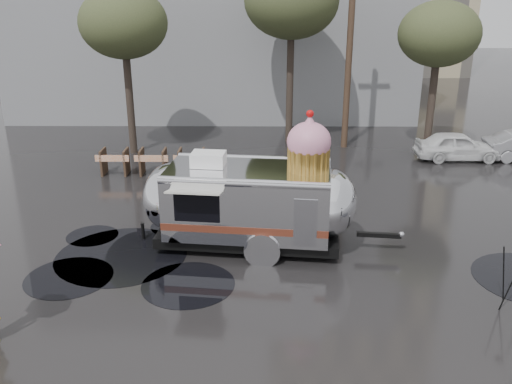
{
  "coord_description": "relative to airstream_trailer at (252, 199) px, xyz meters",
  "views": [
    {
      "loc": [
        -1.4,
        -10.2,
        6.78
      ],
      "look_at": [
        -1.49,
        3.7,
        1.6
      ],
      "focal_mm": 38.0,
      "sensor_mm": 36.0,
      "label": 1
    }
  ],
  "objects": [
    {
      "name": "puddles",
      "position": [
        -1.01,
        -1.1,
        -1.4
      ],
      "size": [
        14.12,
        5.49,
        0.01
      ],
      "color": "black",
      "rests_on": "ground"
    },
    {
      "name": "barricade_row",
      "position": [
        -3.95,
        6.28,
        -0.88
      ],
      "size": [
        4.3,
        0.8,
        1.0
      ],
      "color": "#473323",
      "rests_on": "ground"
    },
    {
      "name": "airstream_trailer",
      "position": [
        0.0,
        0.0,
        0.0
      ],
      "size": [
        7.39,
        3.05,
        3.99
      ],
      "rotation": [
        0.0,
        0.0,
        -0.11
      ],
      "color": "silver",
      "rests_on": "ground"
    },
    {
      "name": "tree_mid",
      "position": [
        1.6,
        11.32,
        4.94
      ],
      "size": [
        4.2,
        4.2,
        8.03
      ],
      "color": "#382D26",
      "rests_on": "ground"
    },
    {
      "name": "tree_right",
      "position": [
        7.6,
        9.32,
        3.66
      ],
      "size": [
        3.36,
        3.36,
        6.42
      ],
      "color": "#382D26",
      "rests_on": "ground"
    },
    {
      "name": "tree_left",
      "position": [
        -5.4,
        9.32,
        4.08
      ],
      "size": [
        3.64,
        3.64,
        6.95
      ],
      "color": "#382D26",
      "rests_on": "ground"
    },
    {
      "name": "ground",
      "position": [
        1.6,
        -3.68,
        -1.4
      ],
      "size": [
        120.0,
        120.0,
        0.0
      ],
      "primitive_type": "plane",
      "color": "black",
      "rests_on": "ground"
    },
    {
      "name": "utility_pole",
      "position": [
        4.1,
        10.32,
        3.22
      ],
      "size": [
        1.6,
        0.28,
        9.0
      ],
      "color": "#473323",
      "rests_on": "ground"
    }
  ]
}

